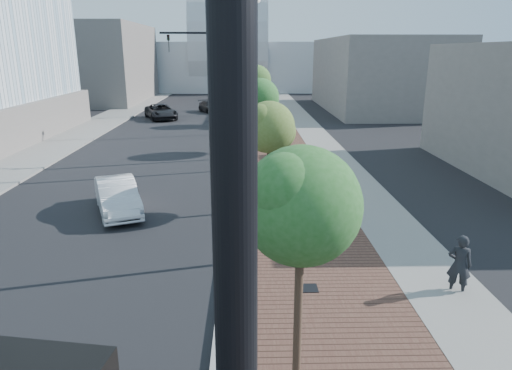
{
  "coord_description": "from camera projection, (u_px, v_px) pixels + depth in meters",
  "views": [
    {
      "loc": [
        0.64,
        -3.48,
        6.55
      ],
      "look_at": [
        1.0,
        12.0,
        2.0
      ],
      "focal_mm": 32.01,
      "sensor_mm": 36.0,
      "label": 1
    }
  ],
  "objects": [
    {
      "name": "sidewalk",
      "position": [
        275.0,
        122.0,
        43.6
      ],
      "size": [
        7.0,
        140.0,
        0.12
      ],
      "primitive_type": "cube",
      "color": "#4C2D23",
      "rests_on": "ground"
    },
    {
      "name": "concrete_strip",
      "position": [
        303.0,
        122.0,
        43.66
      ],
      "size": [
        2.4,
        140.0,
        0.13
      ],
      "primitive_type": "cube",
      "color": "slate",
      "rests_on": "ground"
    },
    {
      "name": "curb",
      "position": [
        239.0,
        122.0,
        43.52
      ],
      "size": [
        0.3,
        140.0,
        0.14
      ],
      "primitive_type": "cube",
      "color": "gray",
      "rests_on": "ground"
    },
    {
      "name": "west_sidewalk",
      "position": [
        102.0,
        123.0,
        43.23
      ],
      "size": [
        4.0,
        140.0,
        0.12
      ],
      "primitive_type": "cube",
      "color": "slate",
      "rests_on": "ground"
    },
    {
      "name": "white_sedan",
      "position": [
        117.0,
        196.0,
        19.12
      ],
      "size": [
        3.03,
        4.62,
        1.44
      ],
      "primitive_type": "imported",
      "rotation": [
        0.0,
        0.0,
        0.38
      ],
      "color": "silver",
      "rests_on": "ground"
    },
    {
      "name": "dark_car_mid",
      "position": [
        161.0,
        112.0,
        45.65
      ],
      "size": [
        4.34,
        5.91,
        1.49
      ],
      "primitive_type": "imported",
      "rotation": [
        0.0,
        0.0,
        0.39
      ],
      "color": "black",
      "rests_on": "ground"
    },
    {
      "name": "dark_car_far",
      "position": [
        211.0,
        107.0,
        50.76
      ],
      "size": [
        3.4,
        4.67,
        1.26
      ],
      "primitive_type": "imported",
      "rotation": [
        0.0,
        0.0,
        0.43
      ],
      "color": "black",
      "rests_on": "ground"
    },
    {
      "name": "pedestrian",
      "position": [
        459.0,
        265.0,
        12.59
      ],
      "size": [
        0.75,
        0.63,
        1.76
      ],
      "primitive_type": "imported",
      "rotation": [
        0.0,
        0.0,
        2.75
      ],
      "color": "black",
      "rests_on": "ground"
    },
    {
      "name": "streetlight_1",
      "position": [
        240.0,
        129.0,
        13.55
      ],
      "size": [
        1.44,
        0.56,
        9.21
      ],
      "color": "black",
      "rests_on": "ground"
    },
    {
      "name": "streetlight_2",
      "position": [
        244.0,
        84.0,
        24.93
      ],
      "size": [
        1.72,
        0.56,
        9.28
      ],
      "color": "black",
      "rests_on": "ground"
    },
    {
      "name": "streetlight_3",
      "position": [
        243.0,
        80.0,
        36.57
      ],
      "size": [
        1.44,
        0.56,
        9.21
      ],
      "color": "black",
      "rests_on": "ground"
    },
    {
      "name": "streetlight_4",
      "position": [
        245.0,
        68.0,
        47.95
      ],
      "size": [
        1.72,
        0.56,
        9.28
      ],
      "color": "black",
      "rests_on": "ground"
    },
    {
      "name": "traffic_mast",
      "position": [
        230.0,
        78.0,
        27.74
      ],
      "size": [
        5.09,
        0.2,
        8.0
      ],
      "color": "black",
      "rests_on": "ground"
    },
    {
      "name": "tree_0",
      "position": [
        304.0,
        206.0,
        7.95
      ],
      "size": [
        2.21,
        2.13,
        5.03
      ],
      "color": "#382619",
      "rests_on": "ground"
    },
    {
      "name": "tree_1",
      "position": [
        270.0,
        128.0,
        18.62
      ],
      "size": [
        2.21,
        2.13,
        4.64
      ],
      "color": "#382619",
      "rests_on": "ground"
    },
    {
      "name": "tree_2",
      "position": [
        260.0,
        98.0,
        30.11
      ],
      "size": [
        2.58,
        2.56,
        4.89
      ],
      "color": "#382619",
      "rests_on": "ground"
    },
    {
      "name": "tree_3",
      "position": [
        256.0,
        81.0,
        41.52
      ],
      "size": [
        2.82,
        2.82,
        5.41
      ],
      "color": "#382619",
      "rests_on": "ground"
    },
    {
      "name": "convention_center",
      "position": [
        231.0,
        54.0,
        84.97
      ],
      "size": [
        50.0,
        30.0,
        50.0
      ],
      "color": "#AFB5B9",
      "rests_on": "ground"
    },
    {
      "name": "commercial_block_nw",
      "position": [
        91.0,
        63.0,
        60.87
      ],
      "size": [
        14.0,
        20.0,
        10.0
      ],
      "primitive_type": "cube",
      "color": "#67615D",
      "rests_on": "ground"
    },
    {
      "name": "commercial_block_ne",
      "position": [
        379.0,
        74.0,
        52.36
      ],
      "size": [
        12.0,
        22.0,
        8.0
      ],
      "primitive_type": "cube",
      "color": "#67615C",
      "rests_on": "ground"
    },
    {
      "name": "utility_cover_1",
      "position": [
        309.0,
        288.0,
        12.86
      ],
      "size": [
        0.5,
        0.5,
        0.02
      ],
      "primitive_type": "cube",
      "color": "black",
      "rests_on": "sidewalk"
    },
    {
      "name": "utility_cover_2",
      "position": [
        280.0,
        181.0,
        23.41
      ],
      "size": [
        0.5,
        0.5,
        0.02
      ],
      "primitive_type": "cube",
      "color": "black",
      "rests_on": "sidewalk"
    }
  ]
}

